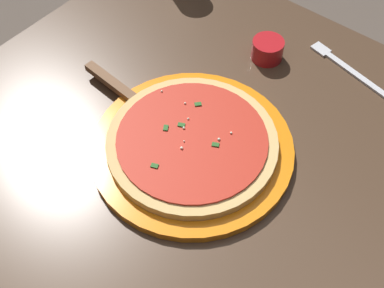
# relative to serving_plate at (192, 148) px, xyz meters

# --- Properties ---
(restaurant_table) EXTENTS (1.02, 0.94, 0.72)m
(restaurant_table) POSITION_rel_serving_plate_xyz_m (-0.06, -0.00, -0.13)
(restaurant_table) COLOR black
(restaurant_table) RESTS_ON ground_plane
(serving_plate) EXTENTS (0.35, 0.35, 0.02)m
(serving_plate) POSITION_rel_serving_plate_xyz_m (0.00, 0.00, 0.00)
(serving_plate) COLOR orange
(serving_plate) RESTS_ON restaurant_table
(pizza) EXTENTS (0.29, 0.29, 0.02)m
(pizza) POSITION_rel_serving_plate_xyz_m (0.00, 0.00, 0.02)
(pizza) COLOR #DBB26B
(pizza) RESTS_ON serving_plate
(pizza_server) EXTENTS (0.08, 0.22, 0.01)m
(pizza_server) POSITION_rel_serving_plate_xyz_m (0.01, 0.16, 0.01)
(pizza_server) COLOR silver
(pizza_server) RESTS_ON serving_plate
(cup_small_sauce) EXTENTS (0.06, 0.06, 0.04)m
(cup_small_sauce) POSITION_rel_serving_plate_xyz_m (0.27, 0.03, 0.01)
(cup_small_sauce) COLOR #B2191E
(cup_small_sauce) RESTS_ON restaurant_table
(fork) EXTENTS (0.06, 0.19, 0.00)m
(fork) POSITION_rel_serving_plate_xyz_m (0.35, -0.10, -0.01)
(fork) COLOR silver
(fork) RESTS_ON restaurant_table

